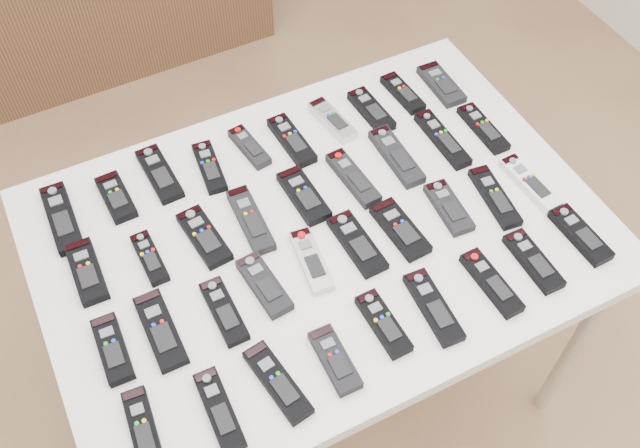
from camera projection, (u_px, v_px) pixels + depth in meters
name	position (u px, v px, depth m)	size (l,w,h in m)	color
ground	(314.00, 382.00, 2.22)	(4.00, 4.00, 0.00)	#8B5E46
table	(320.00, 244.00, 1.66)	(1.25, 0.88, 0.78)	white
remote_0	(62.00, 218.00, 1.62)	(0.06, 0.20, 0.02)	black
remote_1	(116.00, 197.00, 1.65)	(0.06, 0.14, 0.02)	black
remote_2	(159.00, 174.00, 1.70)	(0.06, 0.18, 0.02)	black
remote_3	(209.00, 167.00, 1.71)	(0.05, 0.16, 0.02)	black
remote_4	(249.00, 147.00, 1.75)	(0.04, 0.14, 0.02)	black
remote_5	(292.00, 140.00, 1.76)	(0.05, 0.17, 0.02)	black
remote_6	(332.00, 120.00, 1.80)	(0.05, 0.16, 0.02)	#B7B7BC
remote_7	(371.00, 110.00, 1.82)	(0.05, 0.16, 0.02)	black
remote_8	(403.00, 93.00, 1.87)	(0.05, 0.15, 0.02)	black
remote_9	(441.00, 84.00, 1.89)	(0.06, 0.16, 0.02)	black
remote_10	(87.00, 272.00, 1.53)	(0.06, 0.16, 0.02)	black
remote_11	(150.00, 258.00, 1.55)	(0.04, 0.14, 0.02)	black
remote_12	(204.00, 237.00, 1.59)	(0.06, 0.17, 0.02)	black
remote_13	(251.00, 220.00, 1.61)	(0.05, 0.19, 0.02)	black
remote_14	(304.00, 196.00, 1.66)	(0.06, 0.17, 0.02)	black
remote_15	(353.00, 178.00, 1.69)	(0.05, 0.18, 0.02)	black
remote_16	(396.00, 156.00, 1.73)	(0.05, 0.19, 0.02)	black
remote_17	(442.00, 139.00, 1.77)	(0.05, 0.20, 0.02)	black
remote_18	(483.00, 128.00, 1.79)	(0.05, 0.17, 0.02)	black
remote_19	(113.00, 349.00, 1.42)	(0.05, 0.15, 0.02)	black
remote_20	(161.00, 330.00, 1.44)	(0.06, 0.18, 0.02)	black
remote_21	(224.00, 311.00, 1.47)	(0.05, 0.16, 0.02)	black
remote_22	(264.00, 285.00, 1.51)	(0.05, 0.16, 0.02)	black
remote_23	(311.00, 260.00, 1.55)	(0.05, 0.17, 0.02)	#B7B7BC
remote_24	(357.00, 243.00, 1.58)	(0.06, 0.17, 0.02)	black
remote_25	(400.00, 229.00, 1.60)	(0.06, 0.16, 0.02)	black
remote_26	(449.00, 207.00, 1.64)	(0.05, 0.15, 0.02)	black
remote_27	(495.00, 197.00, 1.65)	(0.05, 0.18, 0.02)	black
remote_28	(530.00, 183.00, 1.68)	(0.05, 0.18, 0.02)	silver
remote_29	(143.00, 429.00, 1.32)	(0.05, 0.16, 0.02)	black
remote_30	(219.00, 410.00, 1.34)	(0.05, 0.17, 0.02)	black
remote_31	(278.00, 382.00, 1.38)	(0.05, 0.18, 0.02)	black
remote_32	(335.00, 360.00, 1.40)	(0.05, 0.15, 0.02)	black
remote_33	(383.00, 324.00, 1.45)	(0.05, 0.15, 0.02)	black
remote_34	(433.00, 307.00, 1.48)	(0.05, 0.18, 0.02)	black
remote_35	(491.00, 283.00, 1.51)	(0.05, 0.17, 0.02)	black
remote_36	(533.00, 261.00, 1.55)	(0.05, 0.16, 0.02)	black
remote_37	(580.00, 235.00, 1.59)	(0.05, 0.16, 0.02)	black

